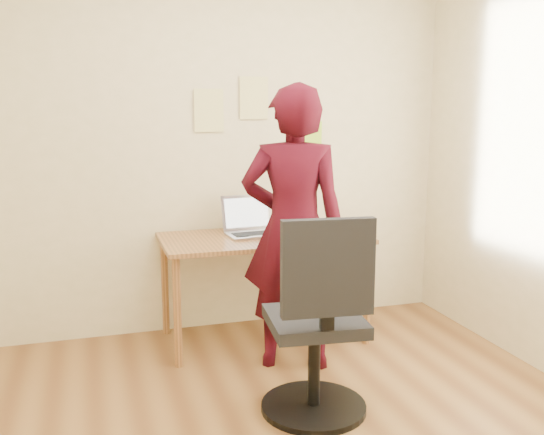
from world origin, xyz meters
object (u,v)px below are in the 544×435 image
object	(u,v)px
desk	(264,248)
phone	(308,238)
office_chair	(318,332)
person	(293,229)
laptop	(251,227)

from	to	relation	value
desk	phone	world-z (taller)	phone
desk	office_chair	size ratio (longest dim) A/B	1.28
desk	phone	xyz separation A→B (m)	(0.27, -0.16, 0.09)
desk	person	bearing A→B (deg)	-83.36
person	laptop	bearing A→B (deg)	-58.79
laptop	person	world-z (taller)	person
laptop	person	size ratio (longest dim) A/B	0.22
desk	laptop	size ratio (longest dim) A/B	3.65
office_chair	desk	bearing A→B (deg)	94.03
laptop	phone	size ratio (longest dim) A/B	2.88
phone	office_chair	size ratio (longest dim) A/B	0.12
desk	office_chair	distance (m)	1.15
desk	phone	distance (m)	0.33
desk	laptop	distance (m)	0.18
office_chair	person	size ratio (longest dim) A/B	0.62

